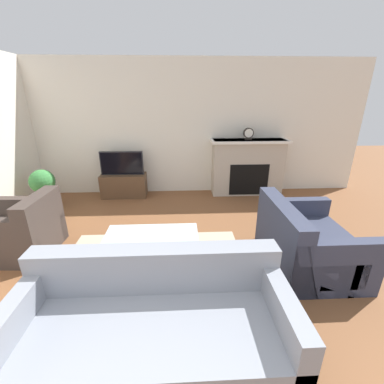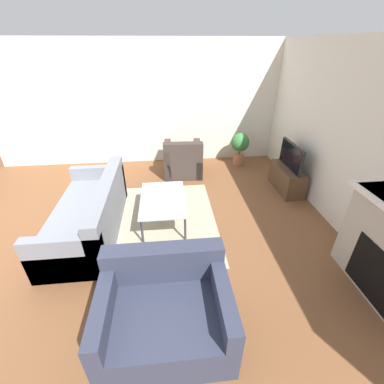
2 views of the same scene
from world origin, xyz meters
name	(u,v)px [view 1 (image 1 of 2)]	position (x,y,z in m)	size (l,w,h in m)	color
wall_back	(165,129)	(0.00, 5.06, 1.35)	(8.27, 0.06, 2.70)	silver
area_rug	(152,274)	(-0.07, 2.21, 0.00)	(2.33, 1.91, 0.00)	#B7A88E
fireplace	(247,166)	(1.71, 4.83, 0.61)	(1.59, 0.45, 1.16)	#B2A899
tv_stand	(124,185)	(-0.88, 4.77, 0.24)	(0.92, 0.37, 0.48)	brown
tv	(122,163)	(-0.88, 4.76, 0.72)	(0.86, 0.06, 0.48)	#232328
couch_sectional	(154,327)	(0.06, 1.19, 0.29)	(2.11, 0.92, 0.82)	gray
couch_loveseat	(306,244)	(1.83, 2.32, 0.29)	(0.98, 1.24, 0.82)	#33384C
armchair_by_window	(22,233)	(-1.84, 2.76, 0.30)	(0.91, 0.85, 0.82)	#3D332D
coffee_table	(151,241)	(-0.07, 2.31, 0.39)	(1.13, 0.71, 0.43)	#333338
potted_plant	(43,185)	(-2.18, 4.13, 0.49)	(0.43, 0.43, 0.78)	#AD704C
mantel_clock	(248,134)	(1.68, 4.83, 1.28)	(0.21, 0.07, 0.24)	#28231E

